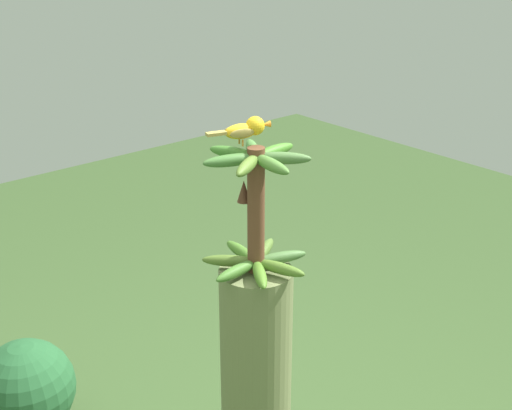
% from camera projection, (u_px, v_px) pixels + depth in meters
% --- Properties ---
extents(banana_bunch, '(0.29, 0.29, 0.35)m').
position_uv_depth(banana_bunch, '(256.00, 211.00, 1.85)').
color(banana_bunch, brown).
rests_on(banana_bunch, banana_tree).
extents(perched_bird, '(0.07, 0.17, 0.07)m').
position_uv_depth(perched_bird, '(246.00, 129.00, 1.80)').
color(perched_bird, '#C68933').
rests_on(perched_bird, banana_bunch).
extents(tropical_shrub, '(0.38, 0.38, 0.47)m').
position_uv_depth(tropical_shrub, '(26.00, 387.00, 2.75)').
color(tropical_shrub, brown).
rests_on(tropical_shrub, ground).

